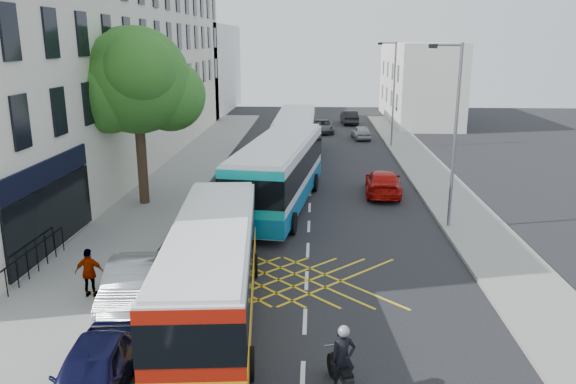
# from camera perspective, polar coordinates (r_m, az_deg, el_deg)

# --- Properties ---
(ground) EXTENTS (120.00, 120.00, 0.00)m
(ground) POSITION_cam_1_polar(r_m,az_deg,el_deg) (14.87, 1.49, -18.45)
(ground) COLOR black
(ground) RESTS_ON ground
(pavement_left) EXTENTS (5.00, 70.00, 0.15)m
(pavement_left) POSITION_cam_1_polar(r_m,az_deg,el_deg) (29.88, -14.32, -1.18)
(pavement_left) COLOR gray
(pavement_left) RESTS_ON ground
(pavement_right) EXTENTS (3.00, 70.00, 0.15)m
(pavement_right) POSITION_cam_1_polar(r_m,az_deg,el_deg) (29.48, 16.95, -1.59)
(pavement_right) COLOR gray
(pavement_right) RESTS_ON ground
(terrace_main) EXTENTS (8.30, 45.00, 13.50)m
(terrace_main) POSITION_cam_1_polar(r_m,az_deg,el_deg) (39.56, -18.74, 12.23)
(terrace_main) COLOR beige
(terrace_main) RESTS_ON ground
(terrace_far) EXTENTS (8.00, 20.00, 10.00)m
(terrace_far) POSITION_cam_1_polar(r_m,az_deg,el_deg) (68.95, -9.34, 12.26)
(terrace_far) COLOR silver
(terrace_far) RESTS_ON ground
(building_right) EXTENTS (6.00, 18.00, 8.00)m
(building_right) POSITION_cam_1_polar(r_m,az_deg,el_deg) (61.48, 13.11, 10.81)
(building_right) COLOR silver
(building_right) RESTS_ON ground
(street_tree) EXTENTS (6.30, 5.70, 8.80)m
(street_tree) POSITION_cam_1_polar(r_m,az_deg,el_deg) (28.78, -15.18, 10.77)
(street_tree) COLOR #382619
(street_tree) RESTS_ON pavement_left
(lamp_near) EXTENTS (1.45, 0.15, 8.00)m
(lamp_near) POSITION_cam_1_polar(r_m,az_deg,el_deg) (25.36, 16.46, 6.34)
(lamp_near) COLOR slate
(lamp_near) RESTS_ON pavement_right
(lamp_far) EXTENTS (1.45, 0.15, 8.00)m
(lamp_far) POSITION_cam_1_polar(r_m,az_deg,el_deg) (44.93, 10.58, 10.28)
(lamp_far) COLOR slate
(lamp_far) RESTS_ON pavement_right
(railings) EXTENTS (0.08, 5.60, 1.14)m
(railings) POSITION_cam_1_polar(r_m,az_deg,el_deg) (21.63, -24.95, -6.65)
(railings) COLOR black
(railings) RESTS_ON pavement_left
(bus_near) EXTENTS (3.34, 10.65, 2.95)m
(bus_near) POSITION_cam_1_polar(r_m,az_deg,el_deg) (17.33, -7.68, -7.66)
(bus_near) COLOR silver
(bus_near) RESTS_ON ground
(bus_mid) EXTENTS (4.36, 12.47, 3.44)m
(bus_mid) POSITION_cam_1_polar(r_m,az_deg,el_deg) (28.28, -0.92, 2.02)
(bus_mid) COLOR silver
(bus_mid) RESTS_ON ground
(bus_far) EXTENTS (2.97, 11.52, 3.23)m
(bus_far) POSITION_cam_1_polar(r_m,az_deg,el_deg) (40.49, 0.75, 5.86)
(bus_far) COLOR silver
(bus_far) RESTS_ON ground
(motorbike) EXTENTS (0.79, 2.00, 1.82)m
(motorbike) POSITION_cam_1_polar(r_m,az_deg,el_deg) (13.95, 5.57, -16.83)
(motorbike) COLOR black
(motorbike) RESTS_ON ground
(parked_car_blue) EXTENTS (1.97, 4.19, 1.39)m
(parked_car_blue) POSITION_cam_1_polar(r_m,az_deg,el_deg) (14.55, -19.21, -16.98)
(parked_car_blue) COLOR black
(parked_car_blue) RESTS_ON ground
(parked_car_silver) EXTENTS (2.04, 4.41, 1.40)m
(parked_car_silver) POSITION_cam_1_polar(r_m,az_deg,el_deg) (18.83, -15.72, -9.02)
(parked_car_silver) COLOR #9FA1A6
(parked_car_silver) RESTS_ON ground
(red_hatchback) EXTENTS (2.24, 4.79, 1.35)m
(red_hatchback) POSITION_cam_1_polar(r_m,az_deg,el_deg) (31.32, 9.63, 0.97)
(red_hatchback) COLOR #B40C07
(red_hatchback) RESTS_ON ground
(distant_car_grey) EXTENTS (2.00, 4.25, 1.17)m
(distant_car_grey) POSITION_cam_1_polar(r_m,az_deg,el_deg) (52.12, 3.57, 6.68)
(distant_car_grey) COLOR #414349
(distant_car_grey) RESTS_ON ground
(distant_car_silver) EXTENTS (1.70, 3.56, 1.17)m
(distant_car_silver) POSITION_cam_1_polar(r_m,az_deg,el_deg) (48.98, 7.43, 6.04)
(distant_car_silver) COLOR #9EA1A5
(distant_car_silver) RESTS_ON ground
(distant_car_dark) EXTENTS (1.74, 4.21, 1.35)m
(distant_car_dark) POSITION_cam_1_polar(r_m,az_deg,el_deg) (57.83, 6.25, 7.55)
(distant_car_dark) COLOR black
(distant_car_dark) RESTS_ON ground
(pedestrian_far) EXTENTS (0.97, 0.43, 1.63)m
(pedestrian_far) POSITION_cam_1_polar(r_m,az_deg,el_deg) (19.42, -19.50, -7.73)
(pedestrian_far) COLOR gray
(pedestrian_far) RESTS_ON pavement_left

